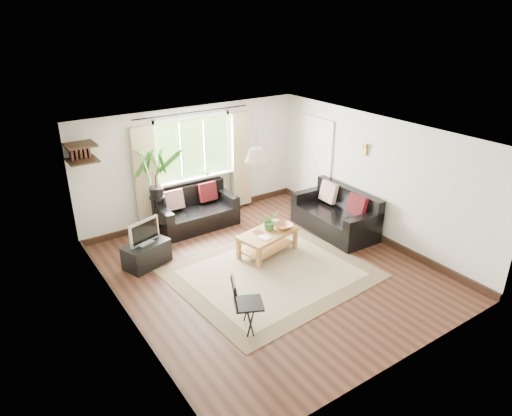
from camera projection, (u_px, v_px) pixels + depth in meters
floor at (269, 271)px, 7.94m from camera, size 5.50×5.50×0.00m
ceiling at (271, 136)px, 6.97m from camera, size 5.50×5.50×0.00m
wall_back at (193, 164)px, 9.54m from camera, size 5.00×0.02×2.40m
wall_front at (405, 286)px, 5.37m from camera, size 5.00×0.02×2.40m
wall_left at (120, 249)px, 6.17m from camera, size 0.02×5.50×2.40m
wall_right at (376, 178)px, 8.73m from camera, size 0.02×5.50×2.40m
rug at (272, 273)px, 7.85m from camera, size 3.33×2.92×0.02m
window at (193, 148)px, 9.37m from camera, size 2.50×0.16×2.16m
door at (316, 165)px, 10.09m from camera, size 0.06×0.96×2.06m
corner_shelf at (81, 153)px, 7.92m from camera, size 0.50×0.50×0.34m
pendant_lamp at (256, 152)px, 7.41m from camera, size 0.36×0.36×0.54m
wall_sconce at (364, 148)px, 8.70m from camera, size 0.12×0.12×0.28m
sofa_back at (196, 209)px, 9.39m from camera, size 1.66×0.85×0.78m
sofa_right at (335, 212)px, 9.18m from camera, size 1.79×0.93×0.83m
coffee_table at (267, 243)px, 8.40m from camera, size 1.20×0.82×0.45m
table_plant at (269, 221)px, 8.33m from camera, size 0.41×0.38×0.36m
bowl at (283, 226)px, 8.44m from camera, size 0.37×0.37×0.09m
book_a at (261, 239)px, 8.05m from camera, size 0.21×0.26×0.02m
book_b at (255, 234)px, 8.23m from camera, size 0.19×0.23×0.02m
tv_stand at (147, 254)px, 8.04m from camera, size 0.89×0.68×0.42m
tv at (144, 232)px, 7.86m from camera, size 0.64×0.39×0.47m
palm_stand at (157, 193)px, 8.83m from camera, size 0.82×0.82×1.80m
folding_chair at (249, 304)px, 6.34m from camera, size 0.57×0.57×0.83m
sill_plant at (207, 169)px, 9.63m from camera, size 0.14×0.10×0.27m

